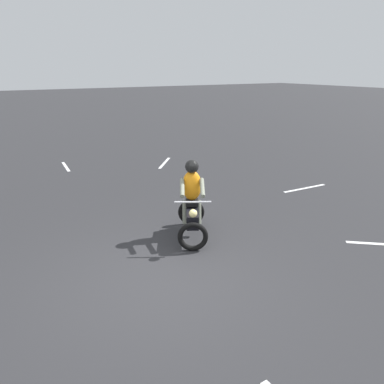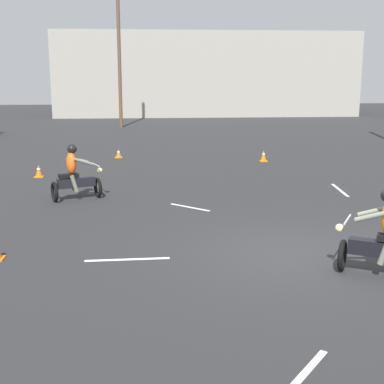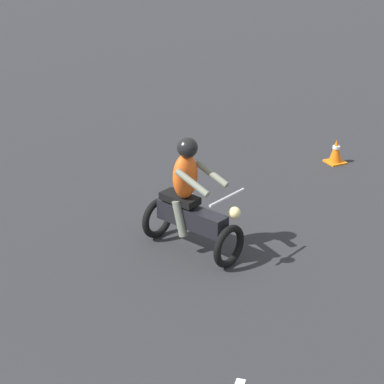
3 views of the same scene
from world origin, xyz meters
name	(u,v)px [view 3 (image 3 of 3)]	position (x,y,z in m)	size (l,w,h in m)	color
motorcycle_rider_background	(190,203)	(-5.04, 5.38, 0.73)	(1.54, 1.11, 1.66)	black
traffic_cone_mid_left	(336,152)	(-6.83, 9.16, 0.21)	(0.32, 0.32, 0.44)	orange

